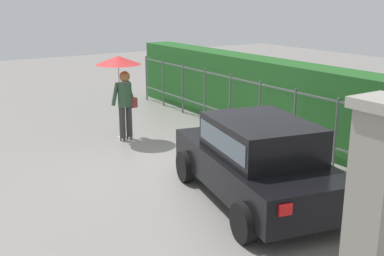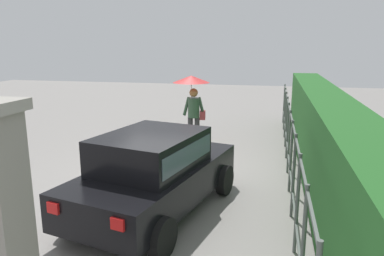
% 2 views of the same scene
% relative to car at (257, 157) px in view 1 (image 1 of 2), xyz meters
% --- Properties ---
extents(ground_plane, '(40.00, 40.00, 0.00)m').
position_rel_car_xyz_m(ground_plane, '(-2.11, -0.41, -0.80)').
color(ground_plane, gray).
extents(car, '(3.97, 2.50, 1.48)m').
position_rel_car_xyz_m(car, '(0.00, 0.00, 0.00)').
color(car, black).
rests_on(car, ground).
extents(pedestrian, '(1.09, 1.09, 2.09)m').
position_rel_car_xyz_m(pedestrian, '(-4.62, -0.35, 0.79)').
color(pedestrian, '#333333').
rests_on(pedestrian, ground).
extents(gate_pillar, '(0.60, 0.60, 2.42)m').
position_rel_car_xyz_m(gate_pillar, '(2.82, -0.74, 0.44)').
color(gate_pillar, gray).
rests_on(gate_pillar, ground).
extents(fence_section, '(11.74, 0.05, 1.50)m').
position_rel_car_xyz_m(fence_section, '(-2.69, 2.39, 0.02)').
color(fence_section, '#59605B').
rests_on(fence_section, ground).
extents(hedge_row, '(12.69, 0.90, 1.90)m').
position_rel_car_xyz_m(hedge_row, '(-2.69, 3.14, 0.15)').
color(hedge_row, '#235B23').
rests_on(hedge_row, ground).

